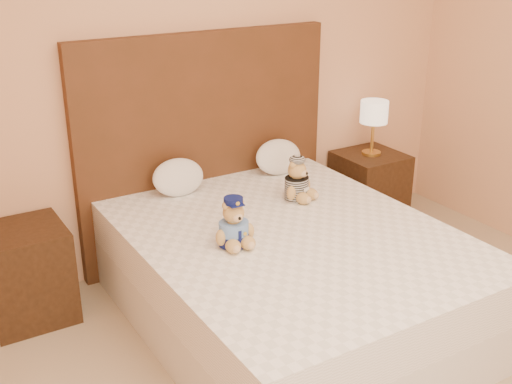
% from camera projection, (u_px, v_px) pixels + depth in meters
% --- Properties ---
extents(room_walls, '(4.04, 4.52, 2.72)m').
position_uv_depth(room_walls, '(409.00, 4.00, 2.42)').
color(room_walls, tan).
rests_on(room_walls, ground).
extents(bed, '(1.60, 2.00, 0.55)m').
position_uv_depth(bed, '(291.00, 277.00, 3.58)').
color(bed, white).
rests_on(bed, ground).
extents(headboard, '(1.75, 0.08, 1.50)m').
position_uv_depth(headboard, '(206.00, 148.00, 4.20)').
color(headboard, '#502B18').
rests_on(headboard, ground).
extents(nightstand_left, '(0.45, 0.45, 0.55)m').
position_uv_depth(nightstand_left, '(27.00, 274.00, 3.61)').
color(nightstand_left, '#392212').
rests_on(nightstand_left, ground).
extents(nightstand_right, '(0.45, 0.45, 0.55)m').
position_uv_depth(nightstand_right, '(369.00, 189.00, 4.81)').
color(nightstand_right, '#392212').
rests_on(nightstand_right, ground).
extents(lamp, '(0.20, 0.20, 0.40)m').
position_uv_depth(lamp, '(374.00, 115.00, 4.60)').
color(lamp, gold).
rests_on(lamp, nightstand_right).
extents(teddy_police, '(0.24, 0.23, 0.26)m').
position_uv_depth(teddy_police, '(234.00, 222.00, 3.28)').
color(teddy_police, tan).
rests_on(teddy_police, bed).
extents(teddy_prisoner, '(0.30, 0.29, 0.26)m').
position_uv_depth(teddy_prisoner, '(297.00, 179.00, 3.87)').
color(teddy_prisoner, tan).
rests_on(teddy_prisoner, bed).
extents(pillow_left, '(0.34, 0.22, 0.24)m').
position_uv_depth(pillow_left, '(178.00, 176.00, 3.95)').
color(pillow_left, white).
rests_on(pillow_left, bed).
extents(pillow_right, '(0.34, 0.22, 0.24)m').
position_uv_depth(pillow_right, '(278.00, 155.00, 4.31)').
color(pillow_right, white).
rests_on(pillow_right, bed).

